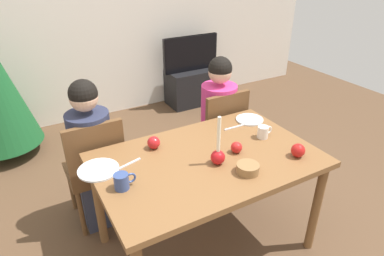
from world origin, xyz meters
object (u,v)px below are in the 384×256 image
at_px(person_left_child, 94,158).
at_px(mug_right, 263,132).
at_px(apple_near_candle, 236,147).
at_px(apple_by_right_mug, 154,143).
at_px(chair_left, 96,167).
at_px(plate_left, 98,170).
at_px(person_right_child, 218,124).
at_px(tv_stand, 191,87).
at_px(candle_centerpiece, 218,154).
at_px(chair_right, 220,132).
at_px(tv, 191,53).
at_px(plate_right, 250,120).
at_px(mug_left, 122,181).
at_px(apple_by_left_plate, 298,150).
at_px(dining_table, 207,168).
at_px(bowl_walnuts, 248,168).

distance_m(person_left_child, mug_right, 1.24).
bearing_deg(apple_near_candle, apple_by_right_mug, 145.07).
bearing_deg(apple_by_right_mug, chair_left, 134.60).
bearing_deg(apple_by_right_mug, plate_left, -169.30).
bearing_deg(chair_left, apple_by_right_mug, -45.40).
distance_m(person_right_child, tv_stand, 1.81).
bearing_deg(candle_centerpiece, apple_near_candle, 15.28).
xyz_separation_m(person_right_child, apple_by_right_mug, (-0.76, -0.37, 0.22)).
relative_size(chair_right, tv, 1.14).
bearing_deg(plate_left, plate_right, 4.36).
bearing_deg(chair_right, tv, 68.83).
distance_m(plate_left, mug_left, 0.24).
bearing_deg(apple_by_left_plate, dining_table, 152.05).
distance_m(plate_right, apple_near_candle, 0.49).
bearing_deg(chair_left, plate_right, -15.55).
bearing_deg(apple_near_candle, dining_table, 168.95).
height_order(person_right_child, plate_left, person_right_child).
height_order(tv_stand, mug_right, mug_right).
bearing_deg(candle_centerpiece, dining_table, 102.95).
bearing_deg(person_left_child, chair_left, -90.00).
xyz_separation_m(person_left_child, tv_stand, (1.74, 1.66, -0.33)).
xyz_separation_m(chair_right, tv_stand, (0.66, 1.69, -0.27)).
relative_size(chair_left, tv_stand, 1.41).
distance_m(candle_centerpiece, mug_right, 0.47).
height_order(person_left_child, candle_centerpiece, person_left_child).
bearing_deg(mug_left, bowl_walnuts, -17.60).
height_order(candle_centerpiece, apple_by_left_plate, candle_centerpiece).
relative_size(plate_left, apple_by_right_mug, 2.85).
bearing_deg(dining_table, plate_right, 27.30).
bearing_deg(plate_left, person_left_child, 82.08).
xyz_separation_m(candle_centerpiece, mug_right, (0.46, 0.12, -0.02)).
height_order(tv, bowl_walnuts, tv).
height_order(tv, apple_near_candle, tv).
bearing_deg(bowl_walnuts, person_left_child, 128.20).
bearing_deg(person_left_child, tv_stand, 43.60).
bearing_deg(apple_by_left_plate, bowl_walnuts, 177.55).
height_order(dining_table, bowl_walnuts, bowl_walnuts).
height_order(person_right_child, apple_near_candle, person_right_child).
bearing_deg(person_left_child, person_right_child, 0.00).
distance_m(bowl_walnuts, apple_near_candle, 0.23).
relative_size(chair_right, mug_left, 7.14).
distance_m(chair_right, apple_by_left_plate, 0.92).
bearing_deg(bowl_walnuts, person_right_child, 66.62).
distance_m(person_left_child, apple_by_left_plate, 1.43).
bearing_deg(chair_left, mug_right, -28.62).
bearing_deg(candle_centerpiece, apple_by_left_plate, -20.55).
bearing_deg(dining_table, tv_stand, 63.17).
relative_size(chair_left, mug_left, 7.14).
xyz_separation_m(chair_right, plate_right, (0.05, -0.32, 0.24)).
bearing_deg(person_right_child, apple_near_candle, -114.71).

